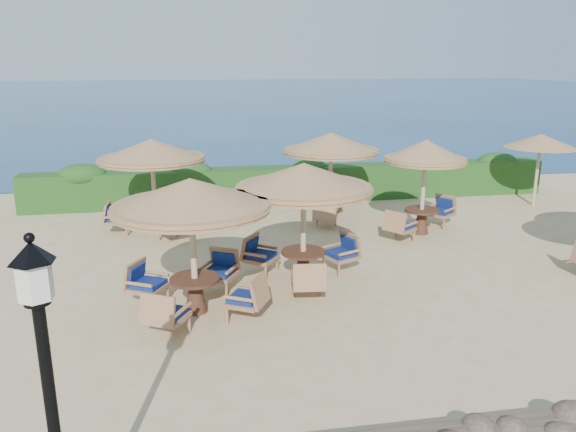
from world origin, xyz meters
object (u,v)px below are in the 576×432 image
at_px(extra_parasol, 541,141).
at_px(cafe_set_1, 304,196).
at_px(cafe_set_3, 152,165).
at_px(lamp_post, 54,427).
at_px(cafe_set_4, 331,154).
at_px(cafe_set_0, 192,220).
at_px(cafe_set_5, 425,168).

xyz_separation_m(extra_parasol, cafe_set_1, (-8.96, -5.27, -0.22)).
bearing_deg(cafe_set_3, lamp_post, -91.26).
xyz_separation_m(extra_parasol, cafe_set_4, (-7.16, -0.43, -0.14)).
bearing_deg(cafe_set_3, cafe_set_0, -79.34).
bearing_deg(cafe_set_1, lamp_post, -118.40).
relative_size(lamp_post, cafe_set_3, 1.12).
distance_m(extra_parasol, cafe_set_1, 10.40).
height_order(cafe_set_3, cafe_set_4, same).
bearing_deg(extra_parasol, cafe_set_1, -149.53).
xyz_separation_m(extra_parasol, cafe_set_3, (-12.36, -0.95, -0.22)).
relative_size(extra_parasol, cafe_set_3, 0.81).
height_order(cafe_set_4, cafe_set_5, same).
relative_size(extra_parasol, cafe_set_1, 0.81).
xyz_separation_m(cafe_set_0, cafe_set_3, (-1.04, 5.51, 0.08)).
bearing_deg(cafe_set_3, cafe_set_4, 5.75).
xyz_separation_m(lamp_post, cafe_set_0, (1.28, 5.54, 0.32)).
xyz_separation_m(lamp_post, cafe_set_1, (3.64, 6.73, 0.39)).
relative_size(lamp_post, cafe_set_4, 1.15).
relative_size(lamp_post, cafe_set_0, 1.11).
bearing_deg(lamp_post, cafe_set_5, 51.76).
bearing_deg(cafe_set_5, cafe_set_0, -147.03).
relative_size(cafe_set_0, cafe_set_4, 1.03).
bearing_deg(cafe_set_0, lamp_post, -102.99).
bearing_deg(cafe_set_1, cafe_set_0, -153.38).
bearing_deg(lamp_post, cafe_set_1, 61.60).
bearing_deg(extra_parasol, cafe_set_4, -176.60).
relative_size(cafe_set_0, cafe_set_1, 1.01).
xyz_separation_m(cafe_set_0, cafe_set_5, (6.32, 4.10, 0.01)).
bearing_deg(cafe_set_1, cafe_set_5, 36.37).
bearing_deg(cafe_set_4, cafe_set_1, -110.37).
height_order(cafe_set_1, cafe_set_3, same).
xyz_separation_m(cafe_set_3, cafe_set_5, (7.36, -1.40, -0.07)).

